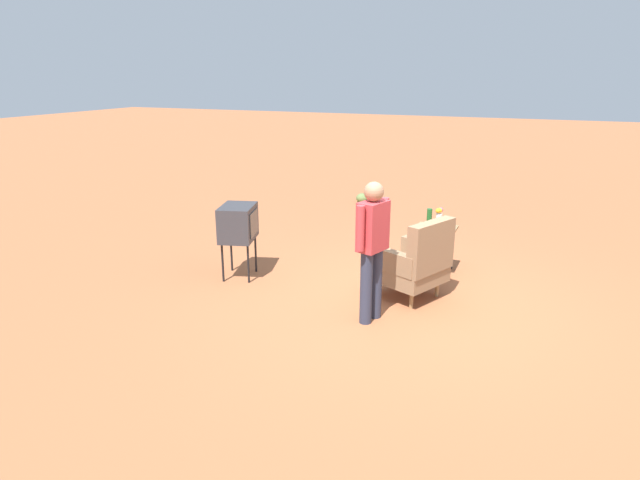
{
  "coord_description": "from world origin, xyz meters",
  "views": [
    {
      "loc": [
        6.18,
        1.46,
        2.79
      ],
      "look_at": [
        -0.18,
        -1.19,
        0.65
      ],
      "focal_mm": 30.62,
      "sensor_mm": 36.0,
      "label": 1
    }
  ],
  "objects": [
    {
      "name": "ground_plane",
      "position": [
        0.0,
        0.0,
        0.0
      ],
      "size": [
        60.0,
        60.0,
        0.0
      ],
      "primitive_type": "plane",
      "color": "#A05B38"
    },
    {
      "name": "armchair",
      "position": [
        -0.25,
        0.09,
        0.5
      ],
      "size": [
        1.01,
        1.02,
        1.06
      ],
      "color": "#937047",
      "rests_on": "ground"
    },
    {
      "name": "side_table",
      "position": [
        -1.31,
        0.12,
        0.56
      ],
      "size": [
        0.56,
        0.56,
        0.66
      ],
      "color": "black",
      "rests_on": "ground"
    },
    {
      "name": "tv_on_stand",
      "position": [
        -0.08,
        -2.37,
        0.78
      ],
      "size": [
        0.7,
        0.59,
        1.03
      ],
      "color": "black",
      "rests_on": "ground"
    },
    {
      "name": "person_standing",
      "position": [
        0.57,
        -0.24,
        0.94
      ],
      "size": [
        0.55,
        0.31,
        1.64
      ],
      "color": "#2D3347",
      "rests_on": "ground"
    },
    {
      "name": "soda_can_blue",
      "position": [
        -1.32,
        0.1,
        0.72
      ],
      "size": [
        0.07,
        0.07,
        0.12
      ],
      "primitive_type": "cylinder",
      "color": "blue",
      "rests_on": "side_table"
    },
    {
      "name": "bottle_wine_green",
      "position": [
        -1.13,
        0.06,
        0.82
      ],
      "size": [
        0.07,
        0.07,
        0.32
      ],
      "primitive_type": "cylinder",
      "color": "#1E5623",
      "rests_on": "side_table"
    },
    {
      "name": "flower_vase",
      "position": [
        -1.45,
        0.13,
        0.81
      ],
      "size": [
        0.14,
        0.1,
        0.27
      ],
      "color": "silver",
      "rests_on": "side_table"
    },
    {
      "name": "shrub_mid",
      "position": [
        -5.07,
        -2.21,
        0.1
      ],
      "size": [
        0.27,
        0.27,
        0.21
      ],
      "primitive_type": "ellipsoid",
      "color": "olive",
      "rests_on": "ground"
    }
  ]
}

